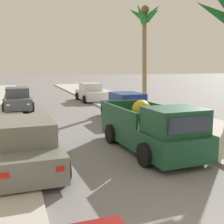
% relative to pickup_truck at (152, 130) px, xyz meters
% --- Properties ---
extents(sidewalk_right, '(4.74, 60.00, 0.12)m').
position_rel_pickup_truck_xyz_m(sidewalk_right, '(3.65, 5.52, -0.73)').
color(sidewalk_right, beige).
rests_on(sidewalk_right, ground).
extents(curb_right, '(0.16, 60.00, 0.10)m').
position_rel_pickup_truck_xyz_m(curb_right, '(2.68, 5.52, -0.74)').
color(curb_right, silver).
rests_on(curb_right, ground).
extents(pickup_truck, '(2.38, 5.29, 1.80)m').
position_rel_pickup_truck_xyz_m(pickup_truck, '(0.00, 0.00, 0.00)').
color(pickup_truck, '#19472D').
rests_on(pickup_truck, ground).
extents(car_left_near, '(2.09, 4.29, 1.54)m').
position_rel_pickup_truck_xyz_m(car_left_near, '(1.67, 14.99, -0.08)').
color(car_left_near, silver).
rests_on(car_left_near, ground).
extents(car_right_mid, '(2.04, 4.27, 1.54)m').
position_rel_pickup_truck_xyz_m(car_right_mid, '(-4.42, 12.07, -0.08)').
color(car_right_mid, '#474C56').
rests_on(car_right_mid, ground).
extents(car_left_far, '(2.11, 4.30, 1.54)m').
position_rel_pickup_truck_xyz_m(car_left_far, '(1.46, 6.13, -0.08)').
color(car_left_far, navy).
rests_on(car_left_far, ground).
extents(car_right_far, '(2.07, 4.28, 1.54)m').
position_rel_pickup_truck_xyz_m(car_right_far, '(-4.38, -0.37, -0.08)').
color(car_right_far, slate).
rests_on(car_right_far, ground).
extents(palm_tree_left_mid, '(3.03, 3.08, 7.70)m').
position_rel_pickup_truck_xyz_m(palm_tree_left_mid, '(5.36, 12.05, 5.42)').
color(palm_tree_left_mid, '#846B4C').
rests_on(palm_tree_left_mid, ground).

